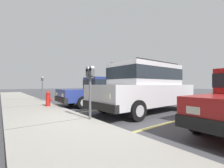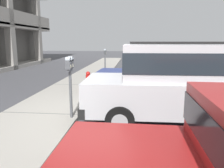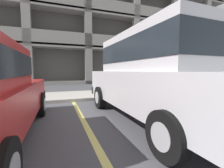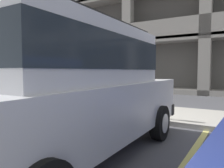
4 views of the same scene
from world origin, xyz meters
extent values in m
cube|color=#4C4C51|center=(0.00, 0.00, -0.05)|extent=(80.00, 80.00, 0.10)
cube|color=#ADA89E|center=(0.00, 1.30, 0.06)|extent=(40.00, 2.20, 0.12)
cube|color=#606060|center=(0.00, 1.30, 0.12)|extent=(0.03, 2.16, 0.00)
cube|color=#606060|center=(4.00, 1.30, 0.12)|extent=(0.03, 2.16, 0.00)
cube|color=#606060|center=(8.00, 1.30, 0.12)|extent=(0.03, 2.16, 0.00)
cube|color=#DBD16B|center=(-1.58, -1.40, 0.00)|extent=(0.12, 4.80, 0.01)
cube|color=#DBD16B|center=(1.58, -1.40, 0.00)|extent=(0.12, 4.80, 0.01)
cube|color=#DBD16B|center=(4.75, -1.40, 0.00)|extent=(0.12, 4.80, 0.01)
cube|color=#DBD16B|center=(7.91, -1.40, 0.00)|extent=(0.12, 4.80, 0.01)
cube|color=silver|center=(0.03, -2.38, 0.73)|extent=(1.93, 4.74, 0.80)
cube|color=silver|center=(0.03, -2.43, 1.55)|extent=(1.68, 2.95, 0.84)
cube|color=#232B33|center=(0.03, -2.43, 1.57)|extent=(1.70, 2.97, 0.46)
cube|color=black|center=(-0.01, -0.07, 0.45)|extent=(1.88, 0.20, 0.24)
cube|color=silver|center=(0.56, -0.01, 0.81)|extent=(0.24, 0.03, 0.14)
cube|color=silver|center=(-0.58, -0.03, 0.81)|extent=(0.24, 0.03, 0.14)
cylinder|color=black|center=(0.90, -0.90, 0.33)|extent=(0.21, 0.66, 0.66)
cylinder|color=#B2B2B7|center=(0.90, -0.90, 0.33)|extent=(0.23, 0.37, 0.36)
cylinder|color=black|center=(-0.90, -0.94, 0.33)|extent=(0.21, 0.66, 0.66)
cylinder|color=#B2B2B7|center=(-0.90, -0.94, 0.33)|extent=(0.23, 0.37, 0.36)
cylinder|color=black|center=(0.96, -3.82, 0.33)|extent=(0.21, 0.66, 0.66)
cylinder|color=#B2B2B7|center=(0.96, -3.82, 0.33)|extent=(0.23, 0.37, 0.36)
cube|color=black|center=(0.72, -2.41, 2.01)|extent=(0.10, 2.62, 0.05)
cube|color=black|center=(-0.65, -2.44, 2.01)|extent=(0.10, 2.62, 0.05)
cube|color=silver|center=(-2.81, -0.38, 0.66)|extent=(0.24, 0.03, 0.14)
cylinder|color=black|center=(-2.52, -1.23, 0.30)|extent=(0.17, 0.60, 0.60)
cylinder|color=#B2B2B7|center=(-2.52, -1.23, 0.30)|extent=(0.18, 0.33, 0.33)
cube|color=navy|center=(2.99, -2.03, 0.60)|extent=(1.92, 4.48, 0.60)
cube|color=navy|center=(2.98, -2.33, 1.22)|extent=(1.59, 2.05, 0.64)
cube|color=#232B33|center=(2.98, -2.33, 1.24)|extent=(1.62, 2.08, 0.35)
cube|color=black|center=(3.10, 0.13, 0.42)|extent=(1.74, 0.25, 0.24)
cube|color=black|center=(2.89, -4.18, 0.42)|extent=(1.74, 0.25, 0.24)
cube|color=silver|center=(3.63, 0.15, 0.66)|extent=(0.24, 0.04, 0.14)
cube|color=silver|center=(2.58, 0.21, 0.66)|extent=(0.24, 0.04, 0.14)
cylinder|color=black|center=(3.89, -0.71, 0.30)|extent=(0.19, 0.61, 0.60)
cylinder|color=#B2B2B7|center=(3.89, -0.71, 0.30)|extent=(0.20, 0.34, 0.33)
cylinder|color=black|center=(2.23, -0.62, 0.30)|extent=(0.19, 0.61, 0.60)
cylinder|color=#B2B2B7|center=(2.23, -0.62, 0.30)|extent=(0.20, 0.34, 0.33)
cylinder|color=black|center=(3.76, -3.43, 0.30)|extent=(0.19, 0.61, 0.60)
cylinder|color=#B2B2B7|center=(3.76, -3.43, 0.30)|extent=(0.20, 0.34, 0.33)
cylinder|color=black|center=(2.09, -3.35, 0.30)|extent=(0.19, 0.61, 0.60)
cylinder|color=#B2B2B7|center=(2.09, -3.35, 0.30)|extent=(0.20, 0.34, 0.33)
cylinder|color=#595B60|center=(-0.22, 0.35, 0.72)|extent=(0.07, 0.07, 1.20)
cube|color=#595B60|center=(-0.22, 0.35, 1.35)|extent=(0.28, 0.06, 0.06)
cube|color=#515459|center=(-0.32, 0.35, 1.49)|extent=(0.15, 0.11, 0.22)
cylinder|color=#9EA8B2|center=(-0.32, 0.35, 1.60)|extent=(0.15, 0.11, 0.15)
cube|color=#B7B293|center=(-0.32, 0.29, 1.45)|extent=(0.08, 0.01, 0.08)
cube|color=#515459|center=(-0.12, 0.35, 1.49)|extent=(0.15, 0.11, 0.22)
cylinder|color=#9EA8B2|center=(-0.12, 0.35, 1.60)|extent=(0.15, 0.11, 0.15)
cube|color=#B7B293|center=(-0.12, 0.29, 1.45)|extent=(0.08, 0.01, 0.08)
cylinder|color=#595B60|center=(6.11, 0.30, 0.70)|extent=(0.07, 0.07, 1.17)
cube|color=#424447|center=(6.11, 0.30, 1.46)|extent=(0.15, 0.11, 0.22)
cylinder|color=#9EA8B2|center=(6.11, 0.30, 1.57)|extent=(0.15, 0.11, 0.15)
cube|color=#B7B293|center=(6.11, 0.25, 1.42)|extent=(0.08, 0.01, 0.08)
cylinder|color=red|center=(3.32, 0.65, 0.40)|extent=(0.20, 0.20, 0.55)
sphere|color=red|center=(3.32, 0.65, 0.73)|extent=(0.18, 0.18, 0.18)
cylinder|color=red|center=(3.32, 0.50, 0.42)|extent=(0.08, 0.10, 0.08)
cylinder|color=red|center=(3.47, 0.65, 0.42)|extent=(0.10, 0.07, 0.07)
camera|label=1|loc=(-4.12, 2.48, 1.14)|focal=24.00mm
camera|label=2|loc=(-5.44, -1.22, 2.05)|focal=35.00mm
camera|label=3|loc=(-2.11, -5.32, 1.14)|focal=24.00mm
camera|label=4|loc=(2.26, -4.89, 1.32)|focal=35.00mm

